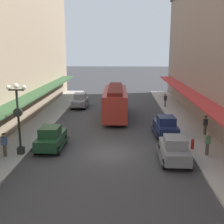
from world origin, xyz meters
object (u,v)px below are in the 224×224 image
object	(u,v)px
parked_car_2	(80,100)
pedestrian_0	(4,145)
parked_car_1	(174,149)
pedestrian_3	(208,144)
parked_car_3	(166,126)
lamp_post_with_clock	(18,116)
fire_hydrant	(193,144)
pedestrian_2	(165,100)
streetcar	(115,101)
parked_car_0	(51,137)
pedestrian_1	(205,125)

from	to	relation	value
parked_car_2	pedestrian_0	xyz separation A→B (m)	(-2.73, -17.51, 0.07)
parked_car_1	pedestrian_3	xyz separation A→B (m)	(2.53, 0.94, 0.05)
parked_car_3	lamp_post_with_clock	world-z (taller)	lamp_post_with_clock
lamp_post_with_clock	fire_hydrant	world-z (taller)	lamp_post_with_clock
pedestrian_2	parked_car_1	bearing A→B (deg)	-96.46
parked_car_3	streetcar	bearing A→B (deg)	125.16
lamp_post_with_clock	fire_hydrant	distance (m)	13.06
streetcar	pedestrian_3	bearing A→B (deg)	-58.94
fire_hydrant	pedestrian_3	size ratio (longest dim) A/B	0.50
parked_car_2	parked_car_1	bearing A→B (deg)	-62.50
fire_hydrant	parked_car_0	bearing A→B (deg)	179.88
parked_car_2	pedestrian_0	distance (m)	17.72
parked_car_3	pedestrian_0	xyz separation A→B (m)	(-12.20, -5.67, 0.07)
parked_car_1	pedestrian_1	xyz separation A→B (m)	(3.77, 5.82, 0.07)
lamp_post_with_clock	pedestrian_2	size ratio (longest dim) A/B	3.09
lamp_post_with_clock	pedestrian_3	size ratio (longest dim) A/B	3.15
pedestrian_3	parked_car_1	bearing A→B (deg)	-159.63
parked_car_3	pedestrian_1	bearing A→B (deg)	0.17
parked_car_3	pedestrian_2	size ratio (longest dim) A/B	2.58
pedestrian_0	parked_car_1	bearing A→B (deg)	-0.70
parked_car_1	pedestrian_2	size ratio (longest dim) A/B	2.57
streetcar	pedestrian_0	world-z (taller)	streetcar
lamp_post_with_clock	pedestrian_0	xyz separation A→B (m)	(-0.96, -0.51, -1.97)
parked_car_0	pedestrian_3	xyz separation A→B (m)	(11.64, -1.21, 0.05)
parked_car_2	pedestrian_2	bearing A→B (deg)	0.49
lamp_post_with_clock	pedestrian_0	world-z (taller)	lamp_post_with_clock
parked_car_2	pedestrian_1	world-z (taller)	parked_car_2
parked_car_2	pedestrian_1	bearing A→B (deg)	-42.41
parked_car_2	fire_hydrant	bearing A→B (deg)	-54.74
parked_car_1	lamp_post_with_clock	bearing A→B (deg)	176.60
parked_car_0	pedestrian_1	world-z (taller)	parked_car_0
streetcar	lamp_post_with_clock	size ratio (longest dim) A/B	1.87
pedestrian_3	pedestrian_2	bearing A→B (deg)	91.78
parked_car_1	parked_car_3	xyz separation A→B (m)	(0.27, 5.81, 0.00)
pedestrian_0	pedestrian_1	xyz separation A→B (m)	(15.69, 5.68, 0.00)
pedestrian_2	fire_hydrant	bearing A→B (deg)	-90.83
pedestrian_2	pedestrian_3	distance (m)	16.82
pedestrian_0	pedestrian_2	size ratio (longest dim) A/B	1.00
pedestrian_0	parked_car_3	bearing A→B (deg)	24.92
parked_car_0	pedestrian_1	bearing A→B (deg)	15.91
parked_car_3	streetcar	xyz separation A→B (m)	(-4.66, 6.62, 0.96)
parked_car_2	parked_car_3	world-z (taller)	same
streetcar	parked_car_2	bearing A→B (deg)	132.58
parked_car_3	pedestrian_1	xyz separation A→B (m)	(3.49, 0.01, 0.07)
streetcar	pedestrian_2	world-z (taller)	streetcar
pedestrian_0	parked_car_0	bearing A→B (deg)	35.46
parked_car_1	fire_hydrant	bearing A→B (deg)	50.06
fire_hydrant	pedestrian_1	xyz separation A→B (m)	(1.98, 3.69, 0.45)
streetcar	fire_hydrant	xyz separation A→B (m)	(6.17, -10.30, -1.34)
lamp_post_with_clock	pedestrian_3	bearing A→B (deg)	1.23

